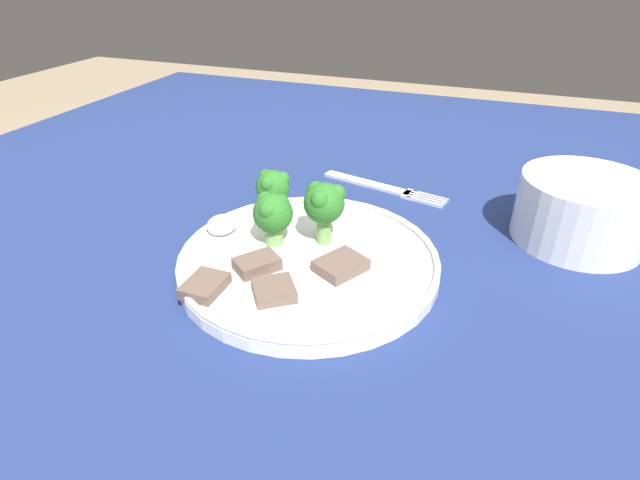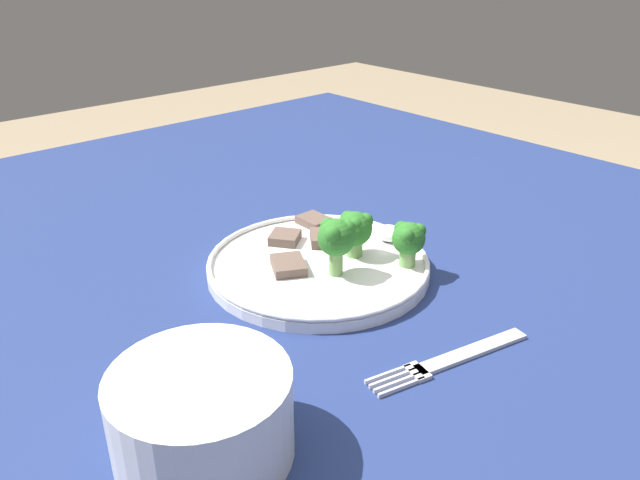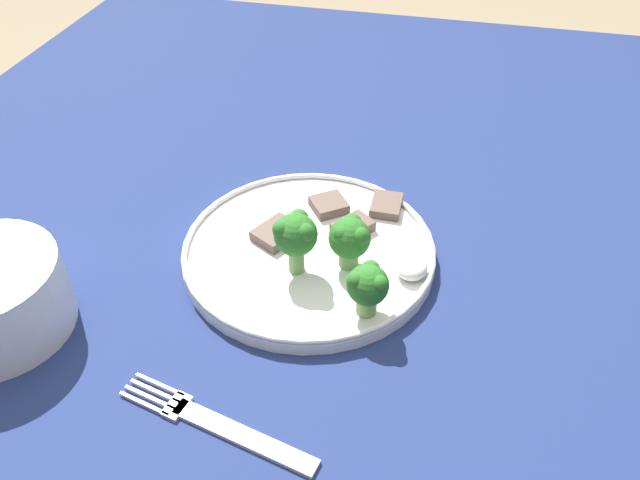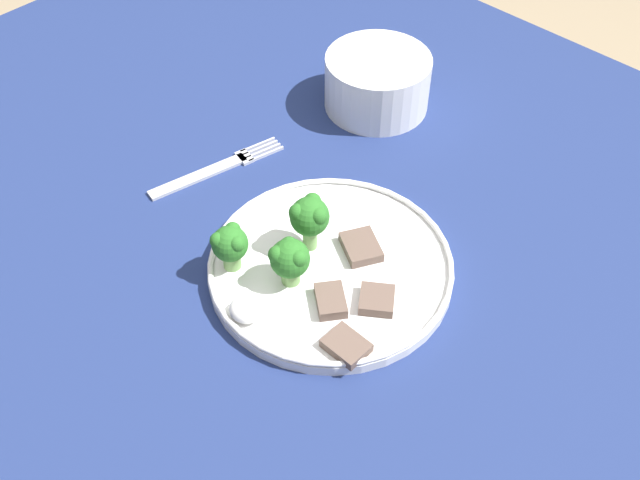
# 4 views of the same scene
# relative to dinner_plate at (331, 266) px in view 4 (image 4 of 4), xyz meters

# --- Properties ---
(table) EXTENTS (1.36, 1.18, 0.76)m
(table) POSITION_rel_dinner_plate_xyz_m (-0.01, -0.04, -0.09)
(table) COLOR navy
(table) RESTS_ON ground_plane
(dinner_plate) EXTENTS (0.25, 0.25, 0.02)m
(dinner_plate) POSITION_rel_dinner_plate_xyz_m (0.00, 0.00, 0.00)
(dinner_plate) COLOR white
(dinner_plate) RESTS_ON table
(fork) EXTENTS (0.06, 0.17, 0.00)m
(fork) POSITION_rel_dinner_plate_xyz_m (-0.20, 0.02, -0.01)
(fork) COLOR silver
(fork) RESTS_ON table
(cream_bowl) EXTENTS (0.13, 0.13, 0.07)m
(cream_bowl) POSITION_rel_dinner_plate_xyz_m (-0.15, 0.25, 0.02)
(cream_bowl) COLOR white
(cream_bowl) RESTS_ON table
(broccoli_floret_near_rim_left) EXTENTS (0.04, 0.04, 0.06)m
(broccoli_floret_near_rim_left) POSITION_rel_dinner_plate_xyz_m (-0.03, 0.00, 0.05)
(broccoli_floret_near_rim_left) COLOR #709E56
(broccoli_floret_near_rim_left) RESTS_ON dinner_plate
(broccoli_floret_center_left) EXTENTS (0.04, 0.04, 0.05)m
(broccoli_floret_center_left) POSITION_rel_dinner_plate_xyz_m (-0.07, -0.07, 0.04)
(broccoli_floret_center_left) COLOR #709E56
(broccoli_floret_center_left) RESTS_ON dinner_plate
(broccoli_floret_back_left) EXTENTS (0.04, 0.04, 0.05)m
(broccoli_floret_back_left) POSITION_rel_dinner_plate_xyz_m (-0.01, -0.04, 0.04)
(broccoli_floret_back_left) COLOR #709E56
(broccoli_floret_back_left) RESTS_ON dinner_plate
(meat_slice_front_slice) EXTENTS (0.04, 0.03, 0.01)m
(meat_slice_front_slice) POSITION_rel_dinner_plate_xyz_m (0.08, -0.07, 0.01)
(meat_slice_front_slice) COLOR brown
(meat_slice_front_slice) RESTS_ON dinner_plate
(meat_slice_middle_slice) EXTENTS (0.06, 0.05, 0.01)m
(meat_slice_middle_slice) POSITION_rel_dinner_plate_xyz_m (0.01, 0.04, 0.01)
(meat_slice_middle_slice) COLOR brown
(meat_slice_middle_slice) RESTS_ON dinner_plate
(meat_slice_rear_slice) EXTENTS (0.05, 0.05, 0.01)m
(meat_slice_rear_slice) POSITION_rel_dinner_plate_xyz_m (0.07, -0.01, 0.01)
(meat_slice_rear_slice) COLOR brown
(meat_slice_rear_slice) RESTS_ON dinner_plate
(meat_slice_edge_slice) EXTENTS (0.05, 0.05, 0.01)m
(meat_slice_edge_slice) POSITION_rel_dinner_plate_xyz_m (0.04, -0.04, 0.01)
(meat_slice_edge_slice) COLOR brown
(meat_slice_edge_slice) RESTS_ON dinner_plate
(sauce_dollop) EXTENTS (0.03, 0.03, 0.02)m
(sauce_dollop) POSITION_rel_dinner_plate_xyz_m (-0.01, -0.10, 0.01)
(sauce_dollop) COLOR white
(sauce_dollop) RESTS_ON dinner_plate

